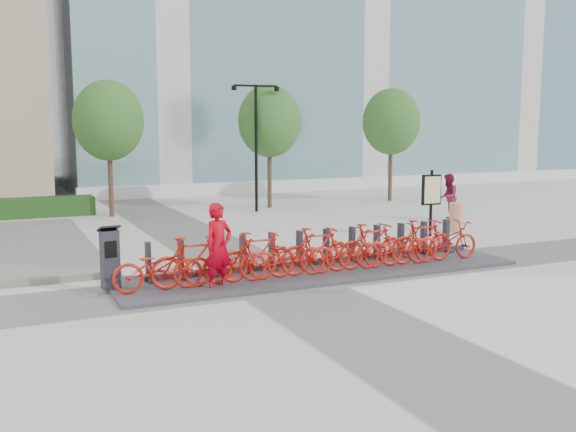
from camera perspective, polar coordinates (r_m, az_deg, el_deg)
name	(u,v)px	position (r m, az deg, el deg)	size (l,w,h in m)	color
ground	(275,281)	(14.18, -1.13, -5.81)	(120.00, 120.00, 0.00)	silver
hedge_b	(10,209)	(26.00, -23.47, 0.61)	(6.00, 1.20, 0.70)	#1C4310
tree_1	(108,121)	(24.94, -15.68, 8.15)	(2.60, 2.60, 5.10)	brown
tree_2	(269,121)	(26.77, -1.67, 8.41)	(2.60, 2.60, 5.10)	brown
tree_3	(391,122)	(29.65, 9.17, 8.26)	(2.60, 2.60, 5.10)	brown
streetlamp	(256,133)	(25.46, -2.86, 7.40)	(2.00, 0.20, 5.00)	black
dock_pad	(321,271)	(14.98, 2.98, -4.91)	(9.60, 2.40, 0.08)	#3D3D45
dock_rail_posts	(314,248)	(15.32, 2.36, -2.84)	(8.02, 0.50, 0.85)	#282831
bike_0	(158,267)	(13.20, -11.47, -4.49)	(0.64, 1.84, 0.97)	#B4180C
bike_1	(193,262)	(13.37, -8.47, -4.03)	(0.50, 1.78, 1.07)	#B4180C
bike_2	(226,261)	(13.59, -5.55, -4.01)	(0.64, 1.84, 0.97)	#B4180C
bike_3	(257,256)	(13.83, -2.73, -3.55)	(0.50, 1.78, 1.07)	#B4180C
bike_4	(288,255)	(14.12, -0.01, -3.52)	(0.64, 1.84, 0.97)	#B4180C
bike_5	(317,250)	(14.42, 2.59, -3.07)	(0.50, 1.78, 1.07)	#B4180C
bike_6	(345,250)	(14.77, 5.07, -3.04)	(0.64, 1.84, 0.97)	#B4180C
bike_7	(372,245)	(15.13, 7.44, -2.61)	(0.50, 1.78, 1.07)	#B4180C
bike_8	(397,245)	(15.53, 9.69, -2.59)	(0.64, 1.84, 0.97)	#B4180C
bike_9	(422,241)	(15.93, 11.83, -2.18)	(0.50, 1.78, 1.07)	#B4180C
bike_10	(446,241)	(16.38, 13.85, -2.16)	(0.64, 1.84, 0.97)	#B4180C
kiosk	(110,258)	(13.58, -15.54, -3.62)	(0.45, 0.40, 1.33)	#282831
worker_red	(219,247)	(13.30, -6.18, -2.75)	(0.67, 0.44, 1.83)	#AF0011
pedestrian	(448,197)	(23.87, 14.03, 1.64)	(0.82, 0.64, 1.70)	maroon
construction_barrel	(457,217)	(21.41, 14.76, -0.11)	(0.49, 0.49, 0.94)	#E74712
map_sign	(431,193)	(20.19, 12.63, 2.04)	(0.67, 0.12, 2.06)	black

